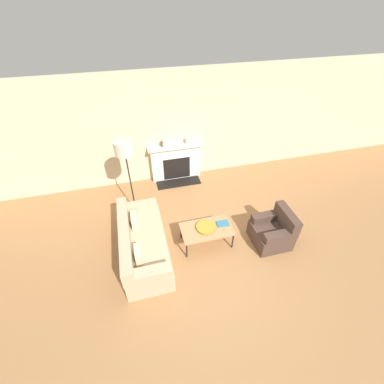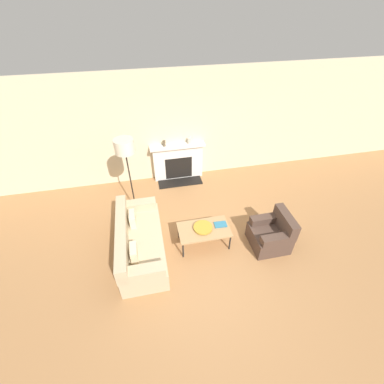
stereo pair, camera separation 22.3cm
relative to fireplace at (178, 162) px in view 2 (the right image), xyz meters
name	(u,v)px [view 2 (the right image)]	position (x,y,z in m)	size (l,w,h in m)	color
ground_plane	(209,256)	(0.15, -2.85, -0.50)	(18.00, 18.00, 0.00)	#A87547
wall_back	(182,127)	(0.15, 0.15, 0.95)	(18.00, 0.06, 2.90)	beige
fireplace	(178,162)	(0.00, 0.00, 0.00)	(1.47, 0.59, 1.04)	silver
couch	(139,243)	(-1.22, -2.47, -0.20)	(0.86, 1.95, 0.79)	tan
armchair_near	(272,234)	(1.50, -2.81, -0.20)	(0.74, 0.74, 0.80)	#4C382D
coffee_table	(204,230)	(0.12, -2.50, -0.10)	(1.06, 0.61, 0.43)	tan
bowl	(203,227)	(0.10, -2.48, -0.04)	(0.39, 0.39, 0.05)	#BC8E2D
book	(220,224)	(0.49, -2.45, -0.06)	(0.26, 0.18, 0.02)	teal
floor_lamp	(125,151)	(-1.26, -1.19, 1.19)	(0.40, 0.40, 1.95)	black
mantel_vase_left	(164,143)	(-0.34, 0.02, 0.61)	(0.07, 0.07, 0.16)	brown
mantel_vase_center_left	(190,141)	(0.33, 0.02, 0.62)	(0.12, 0.12, 0.17)	beige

